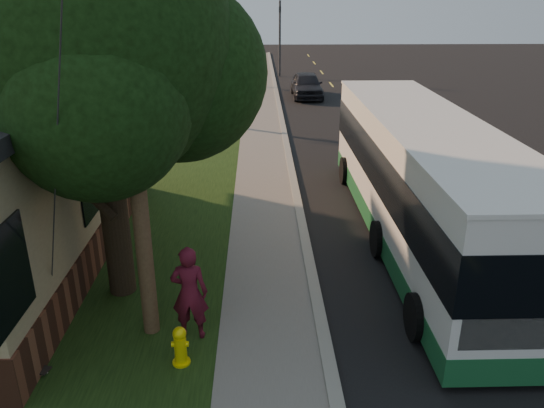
{
  "coord_description": "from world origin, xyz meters",
  "views": [
    {
      "loc": [
        -1.21,
        -7.66,
        6.18
      ],
      "look_at": [
        -0.9,
        3.91,
        1.5
      ],
      "focal_mm": 35.0,
      "sensor_mm": 36.0,
      "label": 1
    }
  ],
  "objects_px": {
    "skateboard_spare": "(26,367)",
    "dumpster": "(47,169)",
    "utility_pole": "(128,94)",
    "distant_car": "(307,85)",
    "leafy_tree": "(98,49)",
    "traffic_signal": "(280,34)",
    "skateboarder": "(190,293)",
    "fire_hydrant": "(180,346)",
    "bare_tree_near": "(209,81)",
    "transit_bus": "(422,177)",
    "bare_tree_far": "(231,56)"
  },
  "relations": [
    {
      "from": "fire_hydrant",
      "to": "dumpster",
      "type": "height_order",
      "value": "dumpster"
    },
    {
      "from": "skateboarder",
      "to": "dumpster",
      "type": "bearing_deg",
      "value": -53.52
    },
    {
      "from": "leafy_tree",
      "to": "dumpster",
      "type": "xyz_separation_m",
      "value": [
        -3.91,
        6.26,
        -4.39
      ]
    },
    {
      "from": "skateboard_spare",
      "to": "dumpster",
      "type": "height_order",
      "value": "dumpster"
    },
    {
      "from": "bare_tree_near",
      "to": "dumpster",
      "type": "height_order",
      "value": "bare_tree_near"
    },
    {
      "from": "leafy_tree",
      "to": "distant_car",
      "type": "relative_size",
      "value": 1.75
    },
    {
      "from": "skateboard_spare",
      "to": "distant_car",
      "type": "bearing_deg",
      "value": 74.45
    },
    {
      "from": "leafy_tree",
      "to": "bare_tree_far",
      "type": "distance_m",
      "value": 27.56
    },
    {
      "from": "traffic_signal",
      "to": "skateboarder",
      "type": "relative_size",
      "value": 2.93
    },
    {
      "from": "skateboarder",
      "to": "dumpster",
      "type": "relative_size",
      "value": 0.97
    },
    {
      "from": "utility_pole",
      "to": "skateboard_spare",
      "type": "distance_m",
      "value": 5.03
    },
    {
      "from": "leafy_tree",
      "to": "skateboarder",
      "type": "relative_size",
      "value": 4.16
    },
    {
      "from": "fire_hydrant",
      "to": "bare_tree_far",
      "type": "height_order",
      "value": "bare_tree_far"
    },
    {
      "from": "fire_hydrant",
      "to": "leafy_tree",
      "type": "relative_size",
      "value": 0.09
    },
    {
      "from": "bare_tree_near",
      "to": "transit_bus",
      "type": "relative_size",
      "value": 0.36
    },
    {
      "from": "skateboarder",
      "to": "bare_tree_far",
      "type": "bearing_deg",
      "value": -87.09
    },
    {
      "from": "leafy_tree",
      "to": "traffic_signal",
      "type": "xyz_separation_m",
      "value": [
        4.67,
        31.35,
        -2.0
      ]
    },
    {
      "from": "utility_pole",
      "to": "distant_car",
      "type": "bearing_deg",
      "value": 78.11
    },
    {
      "from": "dumpster",
      "to": "distant_car",
      "type": "distance_m",
      "value": 19.2
    },
    {
      "from": "bare_tree_near",
      "to": "bare_tree_far",
      "type": "xyz_separation_m",
      "value": [
        0.5,
        12.0,
        -0.15
      ]
    },
    {
      "from": "traffic_signal",
      "to": "utility_pole",
      "type": "bearing_deg",
      "value": -96.58
    },
    {
      "from": "bare_tree_near",
      "to": "transit_bus",
      "type": "xyz_separation_m",
      "value": [
        6.5,
        -12.91,
        -0.42
      ]
    },
    {
      "from": "utility_pole",
      "to": "dumpster",
      "type": "height_order",
      "value": "utility_pole"
    },
    {
      "from": "skateboarder",
      "to": "distant_car",
      "type": "xyz_separation_m",
      "value": [
        4.32,
        24.55,
        -0.25
      ]
    },
    {
      "from": "utility_pole",
      "to": "distant_car",
      "type": "relative_size",
      "value": 2.04
    },
    {
      "from": "fire_hydrant",
      "to": "skateboard_spare",
      "type": "xyz_separation_m",
      "value": [
        -2.67,
        -0.13,
        -0.3
      ]
    },
    {
      "from": "leafy_tree",
      "to": "dumpster",
      "type": "distance_m",
      "value": 8.59
    },
    {
      "from": "bare_tree_far",
      "to": "traffic_signal",
      "type": "relative_size",
      "value": 0.73
    },
    {
      "from": "skateboarder",
      "to": "transit_bus",
      "type": "bearing_deg",
      "value": -140.13
    },
    {
      "from": "leafy_tree",
      "to": "skateboarder",
      "type": "xyz_separation_m",
      "value": [
        1.67,
        -1.85,
        -4.16
      ]
    },
    {
      "from": "utility_pole",
      "to": "leafy_tree",
      "type": "relative_size",
      "value": 1.16
    },
    {
      "from": "bare_tree_far",
      "to": "leafy_tree",
      "type": "bearing_deg",
      "value": -92.45
    },
    {
      "from": "skateboard_spare",
      "to": "traffic_signal",
      "type": "bearing_deg",
      "value": 80.41
    },
    {
      "from": "bare_tree_near",
      "to": "leafy_tree",
      "type": "bearing_deg",
      "value": -92.5
    },
    {
      "from": "bare_tree_far",
      "to": "skateboard_spare",
      "type": "height_order",
      "value": "bare_tree_far"
    },
    {
      "from": "utility_pole",
      "to": "bare_tree_near",
      "type": "bearing_deg",
      "value": 90.66
    },
    {
      "from": "traffic_signal",
      "to": "dumpster",
      "type": "xyz_separation_m",
      "value": [
        -8.58,
        -25.09,
        -2.39
      ]
    },
    {
      "from": "traffic_signal",
      "to": "skateboarder",
      "type": "height_order",
      "value": "traffic_signal"
    },
    {
      "from": "bare_tree_near",
      "to": "skateboard_spare",
      "type": "height_order",
      "value": "bare_tree_near"
    },
    {
      "from": "skateboarder",
      "to": "dumpster",
      "type": "xyz_separation_m",
      "value": [
        -5.58,
        8.11,
        -0.23
      ]
    },
    {
      "from": "bare_tree_far",
      "to": "transit_bus",
      "type": "distance_m",
      "value": 25.63
    },
    {
      "from": "skateboard_spare",
      "to": "distant_car",
      "type": "xyz_separation_m",
      "value": [
        7.09,
        25.48,
        0.62
      ]
    },
    {
      "from": "bare_tree_far",
      "to": "transit_bus",
      "type": "bearing_deg",
      "value": -76.46
    },
    {
      "from": "bare_tree_far",
      "to": "dumpster",
      "type": "height_order",
      "value": "bare_tree_far"
    },
    {
      "from": "distant_car",
      "to": "bare_tree_near",
      "type": "bearing_deg",
      "value": -126.52
    },
    {
      "from": "traffic_signal",
      "to": "transit_bus",
      "type": "bearing_deg",
      "value": -85.06
    },
    {
      "from": "transit_bus",
      "to": "skateboarder",
      "type": "height_order",
      "value": "transit_bus"
    },
    {
      "from": "leafy_tree",
      "to": "distant_car",
      "type": "height_order",
      "value": "leafy_tree"
    },
    {
      "from": "skateboarder",
      "to": "distant_car",
      "type": "height_order",
      "value": "skateboarder"
    },
    {
      "from": "traffic_signal",
      "to": "distant_car",
      "type": "relative_size",
      "value": 1.24
    }
  ]
}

